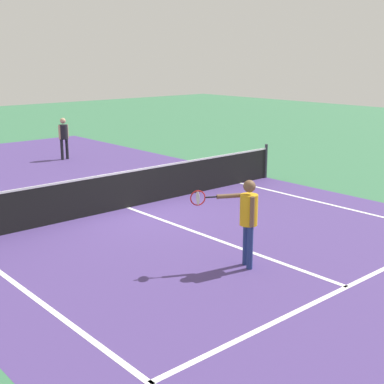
{
  "coord_description": "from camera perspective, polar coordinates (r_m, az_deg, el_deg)",
  "views": [
    {
      "loc": [
        -7.39,
        -10.9,
        3.74
      ],
      "look_at": [
        -0.3,
        -2.81,
        1.0
      ],
      "focal_mm": 50.08,
      "sensor_mm": 36.0,
      "label": 1
    }
  ],
  "objects": [
    {
      "name": "net",
      "position": [
        13.56,
        -6.91,
        0.33
      ],
      "size": [
        10.62,
        0.09,
        1.07
      ],
      "color": "#33383D",
      "rests_on": "ground_plane"
    },
    {
      "name": "line_sideline_left",
      "position": [
        7.02,
        -6.87,
        -17.99
      ],
      "size": [
        0.1,
        11.89,
        0.01
      ],
      "primitive_type": "cube",
      "color": "white",
      "rests_on": "ground_plane"
    },
    {
      "name": "ground_plane",
      "position": [
        13.69,
        -6.85,
        -1.67
      ],
      "size": [
        60.0,
        60.0,
        0.0
      ],
      "primitive_type": "plane",
      "color": "#38724C"
    },
    {
      "name": "player_near",
      "position": [
        9.6,
        5.89,
        -2.33
      ],
      "size": [
        1.01,
        0.87,
        1.62
      ],
      "color": "navy",
      "rests_on": "ground_plane"
    },
    {
      "name": "player_far",
      "position": [
        20.39,
        -13.51,
        5.99
      ],
      "size": [
        0.42,
        0.32,
        1.54
      ],
      "color": "black",
      "rests_on": "ground_plane"
    },
    {
      "name": "line_service_near",
      "position": [
        9.42,
        16.19,
        -9.67
      ],
      "size": [
        8.22,
        0.1,
        0.01
      ],
      "primitive_type": "cube",
      "color": "white",
      "rests_on": "ground_plane"
    },
    {
      "name": "court_surface_inbounds",
      "position": [
        13.69,
        -6.85,
        -1.67
      ],
      "size": [
        10.62,
        24.4,
        0.0
      ],
      "primitive_type": "cube",
      "color": "#4C387A",
      "rests_on": "ground_plane"
    },
    {
      "name": "line_center_service",
      "position": [
        11.3,
        2.44,
        -5.02
      ],
      "size": [
        0.1,
        6.4,
        0.01
      ],
      "primitive_type": "cube",
      "color": "white",
      "rests_on": "ground_plane"
    }
  ]
}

